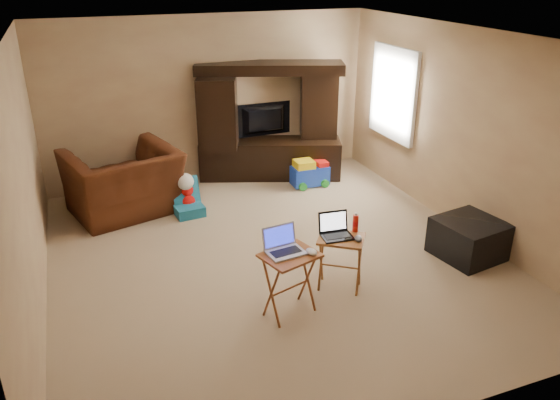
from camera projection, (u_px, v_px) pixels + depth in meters
name	position (u px, v px, depth m)	size (l,w,h in m)	color
floor	(274.00, 256.00, 6.43)	(5.50, 5.50, 0.00)	tan
ceiling	(273.00, 36.00, 5.42)	(5.50, 5.50, 0.00)	silver
wall_back	(210.00, 100.00, 8.27)	(5.00, 5.00, 0.00)	tan
wall_front	(420.00, 283.00, 3.58)	(5.00, 5.00, 0.00)	tan
wall_left	(23.00, 187.00, 5.10)	(5.50, 5.50, 0.00)	tan
wall_right	(462.00, 131.00, 6.75)	(5.50, 5.50, 0.00)	tan
window_pane	(394.00, 93.00, 8.01)	(1.20, 1.20, 0.00)	white
window_frame	(393.00, 93.00, 8.00)	(0.06, 1.14, 1.34)	white
entertainment_center	(270.00, 122.00, 8.43)	(2.21, 0.55, 1.80)	black
television	(265.00, 120.00, 8.63)	(0.92, 0.12, 0.53)	black
recliner	(124.00, 183.00, 7.35)	(1.37, 1.20, 0.89)	#48230F
child_rocker	(188.00, 198.00, 7.37)	(0.37, 0.43, 0.50)	#186385
plush_toy	(187.00, 197.00, 7.53)	(0.36, 0.30, 0.40)	red
push_toy	(310.00, 172.00, 8.35)	(0.57, 0.41, 0.43)	blue
ottoman	(469.00, 239.00, 6.35)	(0.69, 0.69, 0.44)	black
tray_table_left	(290.00, 284.00, 5.26)	(0.51, 0.41, 0.66)	#964724
tray_table_right	(340.00, 263.00, 5.69)	(0.46, 0.37, 0.60)	brown
laptop_left	(286.00, 242.00, 5.09)	(0.35, 0.28, 0.24)	silver
laptop_right	(337.00, 227.00, 5.52)	(0.31, 0.26, 0.24)	black
mouse_left	(312.00, 252.00, 5.12)	(0.09, 0.13, 0.05)	silver
mouse_right	(358.00, 238.00, 5.50)	(0.08, 0.12, 0.05)	#45454A
water_bottle	(355.00, 223.00, 5.66)	(0.06, 0.06, 0.18)	red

